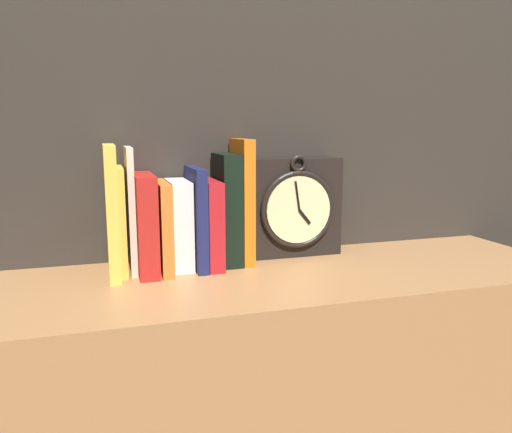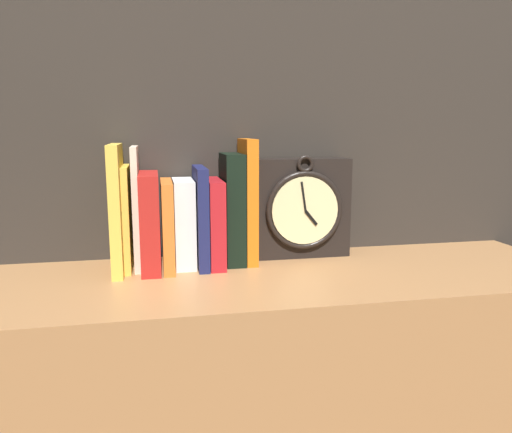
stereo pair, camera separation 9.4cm
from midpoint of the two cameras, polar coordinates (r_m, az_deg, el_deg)
name	(u,v)px [view 2 (the right image)]	position (r m, az deg, el deg)	size (l,w,h in m)	color
wall_back	(237,36)	(1.14, 0.25, 19.98)	(6.00, 0.05, 2.60)	#2D2823
clock	(300,208)	(1.10, 7.47, 0.99)	(0.22, 0.08, 0.22)	black
book_slot0_yellow	(117,208)	(1.00, -13.03, 0.89)	(0.02, 0.16, 0.25)	gold
book_slot1_yellow	(127,218)	(1.02, -12.00, -0.15)	(0.01, 0.13, 0.21)	#E8BE44
book_slot2_cream	(136,208)	(1.02, -10.99, 0.99)	(0.01, 0.12, 0.24)	beige
book_slot3_red	(150,221)	(1.01, -9.46, -0.58)	(0.04, 0.16, 0.19)	#AD1E1A
book_slot4_orange	(167,225)	(1.01, -7.50, -0.95)	(0.02, 0.15, 0.18)	orange
book_slot5_white	(184,223)	(1.03, -5.68, -0.72)	(0.04, 0.12, 0.18)	white
book_slot6_navy	(201,217)	(1.02, -3.75, -0.04)	(0.02, 0.15, 0.20)	#191E4D
book_slot7_red	(214,222)	(1.03, -2.21, -0.69)	(0.03, 0.14, 0.18)	#AE1920
book_slot8_black	(232,208)	(1.04, -0.16, 0.91)	(0.04, 0.12, 0.23)	black
book_slot9_orange	(248,201)	(1.05, 1.60, 1.77)	(0.02, 0.12, 0.26)	orange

